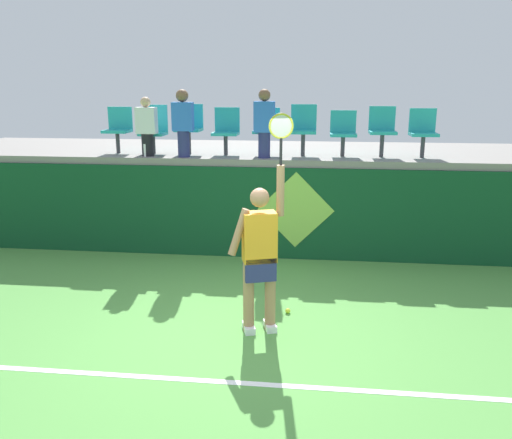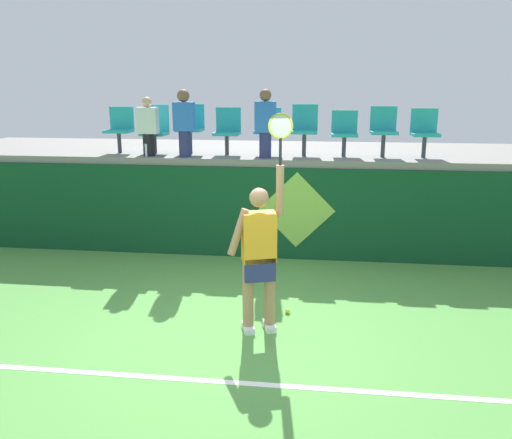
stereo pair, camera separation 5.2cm
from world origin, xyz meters
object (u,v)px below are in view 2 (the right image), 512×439
object	(u,v)px
stadium_chair_3	(227,129)
stadium_chair_4	(268,128)
water_bottle	(147,150)
spectator_2	(265,122)
stadium_chair_5	(305,127)
spectator_1	(148,126)
spectator_0	(184,122)
tennis_ball	(288,311)
stadium_chair_8	(425,130)
tennis_player	(259,252)
stadium_chair_7	(384,128)
stadium_chair_0	(120,127)
stadium_chair_1	(155,128)
stadium_chair_6	(344,131)
stadium_chair_2	(191,126)

from	to	relation	value
stadium_chair_3	stadium_chair_4	size ratio (longest dim) A/B	1.00
water_bottle	spectator_2	size ratio (longest dim) A/B	0.19
water_bottle	stadium_chair_5	size ratio (longest dim) A/B	0.25
spectator_1	spectator_0	bearing A→B (deg)	-4.31
tennis_ball	water_bottle	distance (m)	3.95
stadium_chair_3	spectator_1	distance (m)	1.36
tennis_ball	stadium_chair_4	xyz separation A→B (m)	(-0.56, 2.88, 2.09)
stadium_chair_8	tennis_ball	bearing A→B (deg)	-125.65
stadium_chair_4	stadium_chair_5	world-z (taller)	stadium_chair_5
tennis_player	stadium_chair_4	size ratio (longest dim) A/B	3.18
stadium_chair_7	stadium_chair_8	size ratio (longest dim) A/B	1.04
tennis_player	tennis_ball	size ratio (longest dim) A/B	38.73
stadium_chair_5	stadium_chair_8	xyz separation A→B (m)	(2.00, -0.00, -0.03)
stadium_chair_0	stadium_chair_8	bearing A→B (deg)	0.00
tennis_player	spectator_1	distance (m)	3.94
stadium_chair_3	tennis_player	bearing A→B (deg)	-74.17
stadium_chair_1	stadium_chair_3	distance (m)	1.30
water_bottle	spectator_0	distance (m)	0.82
tennis_ball	spectator_1	distance (m)	4.17
spectator_0	spectator_1	world-z (taller)	spectator_0
spectator_0	spectator_2	size ratio (longest dim) A/B	0.99
stadium_chair_6	stadium_chair_4	bearing A→B (deg)	-179.96
tennis_ball	water_bottle	bearing A→B (deg)	136.98
stadium_chair_5	stadium_chair_8	bearing A→B (deg)	-0.10
spectator_1	stadium_chair_7	bearing A→B (deg)	5.68
spectator_0	spectator_1	xyz separation A→B (m)	(-0.65, 0.05, -0.08)
stadium_chair_0	stadium_chair_1	xyz separation A→B (m)	(0.65, 0.01, -0.01)
water_bottle	stadium_chair_7	bearing A→B (deg)	6.70
tennis_player	spectator_2	world-z (taller)	spectator_2
stadium_chair_6	spectator_0	bearing A→B (deg)	-170.62
stadium_chair_7	stadium_chair_6	bearing A→B (deg)	-179.79
tennis_ball	stadium_chair_3	xyz separation A→B (m)	(-1.27, 2.89, 2.07)
stadium_chair_0	stadium_chair_8	size ratio (longest dim) A/B	1.00
stadium_chair_1	stadium_chair_8	bearing A→B (deg)	-0.11
stadium_chair_3	stadium_chair_4	world-z (taller)	stadium_chair_3
stadium_chair_3	spectator_2	xyz separation A→B (m)	(0.71, -0.40, 0.15)
tennis_player	stadium_chair_2	xyz separation A→B (m)	(-1.62, 3.40, 1.18)
stadium_chair_6	stadium_chair_8	distance (m)	1.32
tennis_ball	water_bottle	world-z (taller)	water_bottle
water_bottle	spectator_1	bearing A→B (deg)	74.81
stadium_chair_7	spectator_1	xyz separation A→B (m)	(-3.97, -0.40, 0.03)
tennis_player	stadium_chair_0	distance (m)	4.62
tennis_player	stadium_chair_1	size ratio (longest dim) A/B	3.03
stadium_chair_0	spectator_2	world-z (taller)	spectator_2
water_bottle	stadium_chair_3	distance (m)	1.44
stadium_chair_4	stadium_chair_3	bearing A→B (deg)	179.52
spectator_1	spectator_2	world-z (taller)	spectator_2
stadium_chair_0	stadium_chair_6	xyz separation A→B (m)	(3.97, -0.00, -0.02)
stadium_chair_3	stadium_chair_7	xyz separation A→B (m)	(2.67, -0.00, 0.04)
stadium_chair_1	stadium_chair_6	size ratio (longest dim) A/B	1.10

